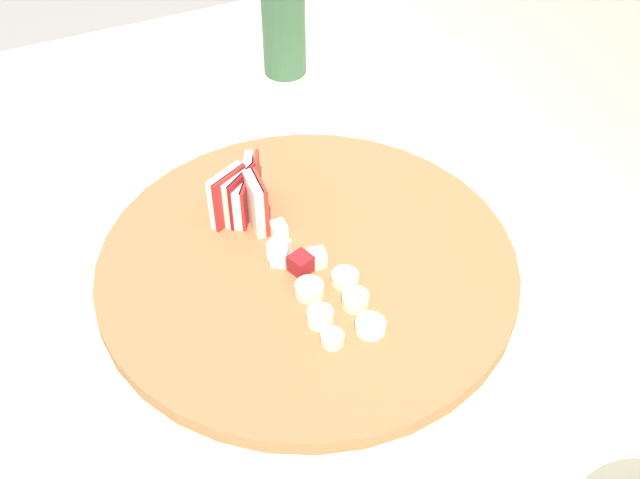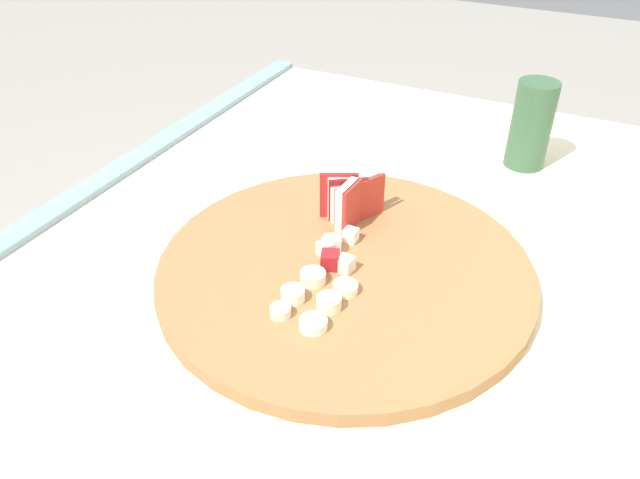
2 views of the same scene
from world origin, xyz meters
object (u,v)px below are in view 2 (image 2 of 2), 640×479
cutting_board (345,270)px  apple_wedge_fan (349,200)px  banana_slice_rows (314,298)px  apple_dice_pile (334,251)px  small_jar (531,125)px

cutting_board → apple_wedge_fan: (-0.09, -0.04, 0.04)m
cutting_board → apple_wedge_fan: size_ratio=5.32×
banana_slice_rows → cutting_board: bearing=178.5°
cutting_board → apple_wedge_fan: apple_wedge_fan is taller
cutting_board → apple_dice_pile: size_ratio=5.46×
small_jar → banana_slice_rows: bearing=-17.0°
cutting_board → apple_wedge_fan: 0.10m
cutting_board → apple_dice_pile: (-0.01, -0.02, 0.02)m
apple_wedge_fan → apple_dice_pile: bearing=12.6°
banana_slice_rows → apple_dice_pile: bearing=-169.8°
apple_dice_pile → banana_slice_rows: apple_dice_pile is taller
apple_dice_pile → apple_wedge_fan: bearing=-167.4°
apple_wedge_fan → banana_slice_rows: 0.17m
apple_wedge_fan → banana_slice_rows: bearing=11.4°
cutting_board → banana_slice_rows: (0.08, -0.00, 0.02)m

